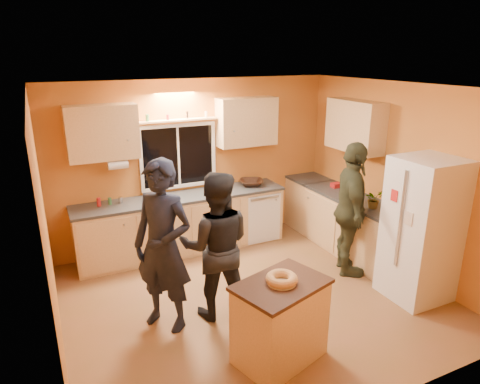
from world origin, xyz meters
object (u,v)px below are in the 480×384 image
island (280,321)px  person_center (216,246)px  person_right (351,210)px  person_left (163,247)px  refrigerator (422,230)px

island → person_center: (-0.26, 1.01, 0.44)m
island → person_center: 1.13m
person_center → person_right: (2.04, 0.14, 0.06)m
island → person_left: bearing=112.3°
person_center → refrigerator: bearing=-174.8°
refrigerator → person_center: (-2.43, 0.71, -0.03)m
person_left → person_center: person_left is taller
refrigerator → person_right: person_right is taller
refrigerator → person_right: bearing=114.5°
island → person_center: person_center is taller
person_left → refrigerator: bearing=35.0°
refrigerator → island: refrigerator is taller
refrigerator → person_left: person_left is taller
island → person_left: 1.46m
refrigerator → island: (-2.17, -0.30, -0.46)m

